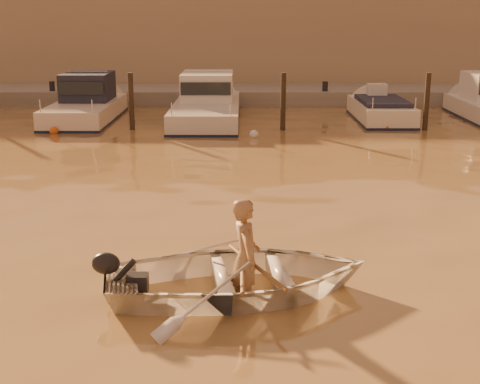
{
  "coord_description": "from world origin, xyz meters",
  "views": [
    {
      "loc": [
        -1.59,
        -9.47,
        4.05
      ],
      "look_at": [
        -1.65,
        2.69,
        0.75
      ],
      "focal_mm": 50.0,
      "sensor_mm": 36.0,
      "label": 1
    }
  ],
  "objects_px": {
    "person": "(246,257)",
    "waterfront_building": "(273,43)",
    "moored_boat_1": "(85,104)",
    "moored_boat_2": "(207,104)",
    "moored_boat_3": "(380,114)",
    "dinghy": "(239,276)"
  },
  "relations": [
    {
      "from": "person",
      "to": "moored_boat_2",
      "type": "distance_m",
      "value": 16.35
    },
    {
      "from": "person",
      "to": "moored_boat_1",
      "type": "xyz_separation_m",
      "value": [
        -6.08,
        16.29,
        0.05
      ]
    },
    {
      "from": "moored_boat_1",
      "to": "waterfront_building",
      "type": "relative_size",
      "value": 0.14
    },
    {
      "from": "moored_boat_1",
      "to": "moored_boat_2",
      "type": "xyz_separation_m",
      "value": [
        4.65,
        0.0,
        0.0
      ]
    },
    {
      "from": "person",
      "to": "moored_boat_1",
      "type": "relative_size",
      "value": 0.27
    },
    {
      "from": "dinghy",
      "to": "moored_boat_2",
      "type": "relative_size",
      "value": 0.48
    },
    {
      "from": "moored_boat_2",
      "to": "waterfront_building",
      "type": "relative_size",
      "value": 0.18
    },
    {
      "from": "dinghy",
      "to": "moored_boat_2",
      "type": "distance_m",
      "value": 16.36
    },
    {
      "from": "moored_boat_1",
      "to": "moored_boat_3",
      "type": "relative_size",
      "value": 1.21
    },
    {
      "from": "moored_boat_2",
      "to": "moored_boat_3",
      "type": "bearing_deg",
      "value": 0.0
    },
    {
      "from": "moored_boat_1",
      "to": "moored_boat_2",
      "type": "relative_size",
      "value": 0.82
    },
    {
      "from": "person",
      "to": "moored_boat_2",
      "type": "xyz_separation_m",
      "value": [
        -1.43,
        16.29,
        0.05
      ]
    },
    {
      "from": "person",
      "to": "waterfront_building",
      "type": "bearing_deg",
      "value": -13.48
    },
    {
      "from": "dinghy",
      "to": "person",
      "type": "relative_size",
      "value": 2.22
    },
    {
      "from": "moored_boat_1",
      "to": "waterfront_building",
      "type": "bearing_deg",
      "value": 55.24
    },
    {
      "from": "person",
      "to": "moored_boat_3",
      "type": "relative_size",
      "value": 0.32
    },
    {
      "from": "moored_boat_2",
      "to": "waterfront_building",
      "type": "xyz_separation_m",
      "value": [
        2.98,
        11.0,
        1.77
      ]
    },
    {
      "from": "moored_boat_2",
      "to": "moored_boat_3",
      "type": "xyz_separation_m",
      "value": [
        6.65,
        0.0,
        -0.4
      ]
    },
    {
      "from": "waterfront_building",
      "to": "person",
      "type": "bearing_deg",
      "value": -93.26
    },
    {
      "from": "moored_boat_2",
      "to": "moored_boat_3",
      "type": "relative_size",
      "value": 1.49
    },
    {
      "from": "dinghy",
      "to": "moored_boat_2",
      "type": "height_order",
      "value": "moored_boat_2"
    },
    {
      "from": "moored_boat_3",
      "to": "person",
      "type": "bearing_deg",
      "value": -107.76
    }
  ]
}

